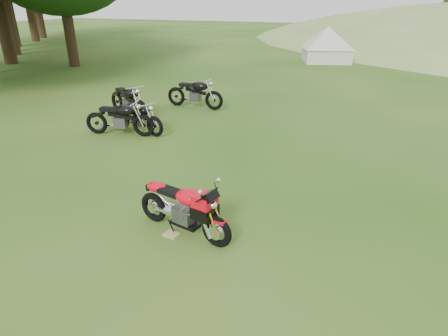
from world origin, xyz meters
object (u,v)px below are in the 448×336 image
at_px(vintage_moto_d, 128,99).
at_px(vintage_moto_b, 137,116).
at_px(vintage_moto_a, 119,118).
at_px(tent_left, 327,42).
at_px(vintage_moto_c, 195,92).
at_px(sport_motorcycle, 183,204).
at_px(plywood_board, 171,234).

bearing_deg(vintage_moto_d, vintage_moto_b, -21.18).
height_order(vintage_moto_a, tent_left, tent_left).
xyz_separation_m(vintage_moto_a, tent_left, (2.79, 15.96, 0.62)).
bearing_deg(vintage_moto_c, tent_left, 79.53).
distance_m(sport_motorcycle, vintage_moto_c, 7.62).
xyz_separation_m(sport_motorcycle, vintage_moto_a, (-3.92, 3.46, -0.01)).
xyz_separation_m(sport_motorcycle, plywood_board, (-0.16, -0.15, -0.50)).
height_order(vintage_moto_a, vintage_moto_d, vintage_moto_d).
height_order(plywood_board, vintage_moto_b, vintage_moto_b).
relative_size(plywood_board, tent_left, 0.09).
xyz_separation_m(vintage_moto_b, tent_left, (2.49, 15.57, 0.65)).
relative_size(sport_motorcycle, plywood_board, 7.29).
bearing_deg(sport_motorcycle, plywood_board, -126.87).
distance_m(sport_motorcycle, vintage_moto_d, 7.02).
bearing_deg(vintage_moto_a, sport_motorcycle, -55.47).
xyz_separation_m(vintage_moto_a, vintage_moto_c, (0.53, 3.37, 0.03)).
xyz_separation_m(vintage_moto_b, vintage_moto_d, (-1.24, 1.23, 0.07)).
relative_size(plywood_board, vintage_moto_c, 0.12).
relative_size(vintage_moto_b, tent_left, 0.69).
xyz_separation_m(vintage_moto_a, vintage_moto_b, (0.31, 0.39, -0.03)).
bearing_deg(plywood_board, vintage_moto_a, 136.23).
height_order(vintage_moto_d, tent_left, tent_left).
relative_size(vintage_moto_b, vintage_moto_c, 0.88).
distance_m(vintage_moto_a, tent_left, 16.21).
relative_size(sport_motorcycle, vintage_moto_d, 0.83).
bearing_deg(vintage_moto_c, vintage_moto_d, -130.28).
relative_size(vintage_moto_b, vintage_moto_d, 0.87).
height_order(plywood_board, vintage_moto_d, vintage_moto_d).
distance_m(vintage_moto_a, vintage_moto_c, 3.41).
distance_m(plywood_board, tent_left, 19.62).
bearing_deg(vintage_moto_a, tent_left, 66.03).
height_order(vintage_moto_a, vintage_moto_b, vintage_moto_a).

